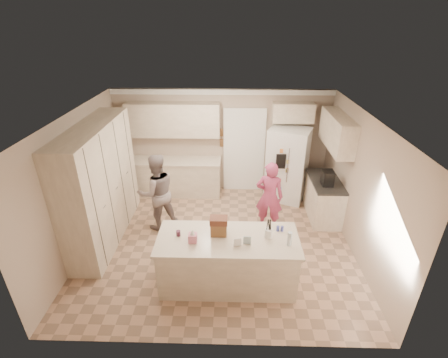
{
  "coord_description": "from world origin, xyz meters",
  "views": [
    {
      "loc": [
        0.25,
        -5.29,
        4.11
      ],
      "look_at": [
        0.1,
        0.35,
        1.25
      ],
      "focal_mm": 26.0,
      "sensor_mm": 36.0,
      "label": 1
    }
  ],
  "objects_px": {
    "tissue_box": "(193,238)",
    "dollhouse_body": "(219,229)",
    "island_base": "(228,262)",
    "utensil_crock": "(269,233)",
    "refrigerator": "(287,165)",
    "teen_boy": "(157,192)",
    "teen_girl": "(269,197)",
    "coffee_maker": "(327,178)"
  },
  "relations": [
    {
      "from": "refrigerator",
      "to": "tissue_box",
      "type": "distance_m",
      "value": 3.59
    },
    {
      "from": "dollhouse_body",
      "to": "teen_boy",
      "type": "height_order",
      "value": "teen_boy"
    },
    {
      "from": "dollhouse_body",
      "to": "utensil_crock",
      "type": "bearing_deg",
      "value": -3.58
    },
    {
      "from": "utensil_crock",
      "to": "tissue_box",
      "type": "bearing_deg",
      "value": -172.87
    },
    {
      "from": "island_base",
      "to": "refrigerator",
      "type": "bearing_deg",
      "value": 64.8
    },
    {
      "from": "teen_girl",
      "to": "refrigerator",
      "type": "bearing_deg",
      "value": -101.63
    },
    {
      "from": "teen_girl",
      "to": "utensil_crock",
      "type": "bearing_deg",
      "value": 94.39
    },
    {
      "from": "teen_boy",
      "to": "island_base",
      "type": "bearing_deg",
      "value": 106.02
    },
    {
      "from": "utensil_crock",
      "to": "teen_boy",
      "type": "relative_size",
      "value": 0.09
    },
    {
      "from": "dollhouse_body",
      "to": "teen_girl",
      "type": "height_order",
      "value": "teen_girl"
    },
    {
      "from": "refrigerator",
      "to": "teen_girl",
      "type": "bearing_deg",
      "value": -90.23
    },
    {
      "from": "tissue_box",
      "to": "teen_boy",
      "type": "xyz_separation_m",
      "value": [
        -0.94,
        1.72,
        -0.16
      ]
    },
    {
      "from": "utensil_crock",
      "to": "teen_girl",
      "type": "xyz_separation_m",
      "value": [
        0.18,
        1.56,
        -0.23
      ]
    },
    {
      "from": "teen_boy",
      "to": "teen_girl",
      "type": "relative_size",
      "value": 1.08
    },
    {
      "from": "coffee_maker",
      "to": "teen_girl",
      "type": "relative_size",
      "value": 0.19
    },
    {
      "from": "refrigerator",
      "to": "teen_boy",
      "type": "height_order",
      "value": "refrigerator"
    },
    {
      "from": "island_base",
      "to": "utensil_crock",
      "type": "bearing_deg",
      "value": 4.4
    },
    {
      "from": "utensil_crock",
      "to": "teen_girl",
      "type": "relative_size",
      "value": 0.1
    },
    {
      "from": "teen_boy",
      "to": "teen_girl",
      "type": "bearing_deg",
      "value": 153.18
    },
    {
      "from": "teen_boy",
      "to": "teen_girl",
      "type": "xyz_separation_m",
      "value": [
        2.32,
        -0.01,
        -0.06
      ]
    },
    {
      "from": "tissue_box",
      "to": "teen_girl",
      "type": "height_order",
      "value": "teen_girl"
    },
    {
      "from": "coffee_maker",
      "to": "utensil_crock",
      "type": "height_order",
      "value": "coffee_maker"
    },
    {
      "from": "tissue_box",
      "to": "teen_boy",
      "type": "height_order",
      "value": "teen_boy"
    },
    {
      "from": "tissue_box",
      "to": "teen_girl",
      "type": "bearing_deg",
      "value": 51.1
    },
    {
      "from": "tissue_box",
      "to": "dollhouse_body",
      "type": "bearing_deg",
      "value": 26.57
    },
    {
      "from": "island_base",
      "to": "tissue_box",
      "type": "xyz_separation_m",
      "value": [
        -0.55,
        -0.1,
        0.56
      ]
    },
    {
      "from": "island_base",
      "to": "dollhouse_body",
      "type": "distance_m",
      "value": 0.62
    },
    {
      "from": "tissue_box",
      "to": "dollhouse_body",
      "type": "distance_m",
      "value": 0.45
    },
    {
      "from": "island_base",
      "to": "tissue_box",
      "type": "bearing_deg",
      "value": -169.7
    },
    {
      "from": "utensil_crock",
      "to": "tissue_box",
      "type": "distance_m",
      "value": 1.21
    },
    {
      "from": "island_base",
      "to": "teen_girl",
      "type": "distance_m",
      "value": 1.84
    },
    {
      "from": "utensil_crock",
      "to": "teen_boy",
      "type": "height_order",
      "value": "teen_boy"
    },
    {
      "from": "refrigerator",
      "to": "dollhouse_body",
      "type": "xyz_separation_m",
      "value": [
        -1.53,
        -2.83,
        0.14
      ]
    },
    {
      "from": "dollhouse_body",
      "to": "teen_girl",
      "type": "relative_size",
      "value": 0.17
    },
    {
      "from": "refrigerator",
      "to": "island_base",
      "type": "xyz_separation_m",
      "value": [
        -1.38,
        -2.93,
        -0.46
      ]
    },
    {
      "from": "dollhouse_body",
      "to": "teen_girl",
      "type": "distance_m",
      "value": 1.82
    },
    {
      "from": "island_base",
      "to": "teen_boy",
      "type": "bearing_deg",
      "value": 132.67
    },
    {
      "from": "tissue_box",
      "to": "dollhouse_body",
      "type": "xyz_separation_m",
      "value": [
        0.4,
        0.2,
        0.04
      ]
    },
    {
      "from": "tissue_box",
      "to": "teen_girl",
      "type": "xyz_separation_m",
      "value": [
        1.38,
        1.71,
        -0.22
      ]
    },
    {
      "from": "coffee_maker",
      "to": "utensil_crock",
      "type": "bearing_deg",
      "value": -127.12
    },
    {
      "from": "utensil_crock",
      "to": "tissue_box",
      "type": "xyz_separation_m",
      "value": [
        -1.2,
        -0.15,
        -0.0
      ]
    },
    {
      "from": "refrigerator",
      "to": "dollhouse_body",
      "type": "bearing_deg",
      "value": -96.03
    }
  ]
}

